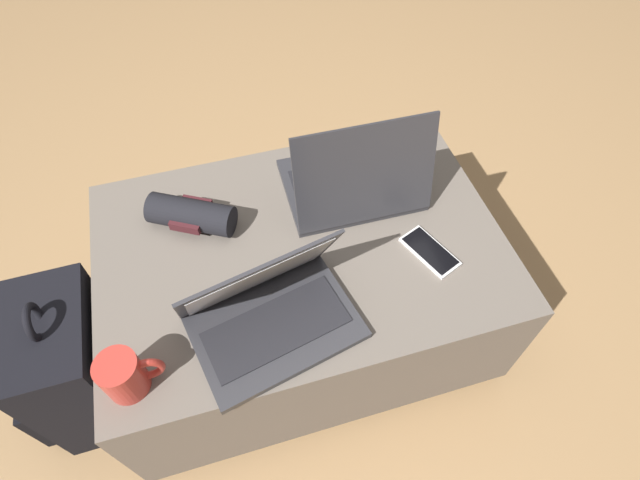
% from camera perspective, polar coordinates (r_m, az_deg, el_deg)
% --- Properties ---
extents(ground_plane, '(14.00, 14.00, 0.00)m').
position_cam_1_polar(ground_plane, '(1.53, -1.76, -9.45)').
color(ground_plane, tan).
extents(ottoman, '(0.96, 0.66, 0.41)m').
position_cam_1_polar(ottoman, '(1.35, -1.98, -5.51)').
color(ottoman, '#3D3832').
rests_on(ottoman, ground_plane).
extents(laptop_near, '(0.38, 0.30, 0.22)m').
position_cam_1_polar(laptop_near, '(1.04, -5.80, -7.98)').
color(laptop_near, '#333338').
rests_on(laptop_near, ottoman).
extents(laptop_far, '(0.34, 0.26, 0.27)m').
position_cam_1_polar(laptop_far, '(1.24, 4.00, 6.72)').
color(laptop_far, '#333338').
rests_on(laptop_far, ottoman).
extents(cell_phone, '(0.11, 0.16, 0.01)m').
position_cam_1_polar(cell_phone, '(1.19, 12.44, -1.29)').
color(cell_phone, white).
rests_on(cell_phone, ottoman).
extents(backpack, '(0.22, 0.29, 0.48)m').
position_cam_1_polar(backpack, '(1.40, -26.37, -12.89)').
color(backpack, black).
rests_on(backpack, ground_plane).
extents(wrist_brace, '(0.22, 0.17, 0.08)m').
position_cam_1_polar(wrist_brace, '(1.23, -14.49, 2.84)').
color(wrist_brace, black).
rests_on(wrist_brace, ottoman).
extents(coffee_mug, '(0.12, 0.08, 0.10)m').
position_cam_1_polar(coffee_mug, '(1.04, -21.40, -14.17)').
color(coffee_mug, red).
rests_on(coffee_mug, ottoman).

